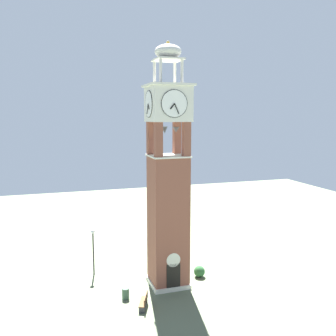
{
  "coord_description": "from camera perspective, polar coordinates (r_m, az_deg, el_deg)",
  "views": [
    {
      "loc": [
        -8.48,
        -26.58,
        13.41
      ],
      "look_at": [
        0.0,
        0.0,
        9.48
      ],
      "focal_mm": 38.99,
      "sensor_mm": 36.0,
      "label": 1
    }
  ],
  "objects": [
    {
      "name": "ground",
      "position": [
        30.96,
        0.0,
        -17.66
      ],
      "size": [
        80.0,
        80.0,
        0.0
      ],
      "primitive_type": "plane",
      "color": "#5B664C"
    },
    {
      "name": "clock_tower",
      "position": [
        28.43,
        0.0,
        -3.02
      ],
      "size": [
        3.34,
        3.34,
        18.96
      ],
      "color": "brown",
      "rests_on": "ground"
    },
    {
      "name": "park_bench",
      "position": [
        27.47,
        -3.76,
        -20.07
      ],
      "size": [
        1.02,
        1.65,
        0.95
      ],
      "color": "brown",
      "rests_on": "ground"
    },
    {
      "name": "lamp_post",
      "position": [
        32.23,
        -11.62,
        -11.46
      ],
      "size": [
        0.36,
        0.36,
        3.99
      ],
      "color": "black",
      "rests_on": "ground"
    },
    {
      "name": "trash_bin",
      "position": [
        28.8,
        -6.65,
        -18.9
      ],
      "size": [
        0.52,
        0.52,
        0.8
      ],
      "primitive_type": "cylinder",
      "color": "#38513D",
      "rests_on": "ground"
    },
    {
      "name": "shrub_near_entry",
      "position": [
        32.1,
        4.93,
        -15.8
      ],
      "size": [
        0.92,
        0.92,
        0.93
      ],
      "primitive_type": "ellipsoid",
      "color": "#28562D",
      "rests_on": "ground"
    }
  ]
}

